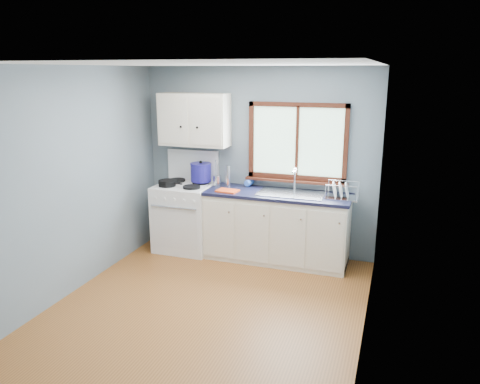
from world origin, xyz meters
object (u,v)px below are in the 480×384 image
(sink, at_px, (291,199))
(utensil_crock, at_px, (217,180))
(gas_range, at_px, (185,215))
(dish_rack, at_px, (341,194))
(thermos, at_px, (228,176))
(base_cabinets, at_px, (277,230))
(stockpot, at_px, (201,172))
(skillet, at_px, (168,182))

(sink, height_order, utensil_crock, utensil_crock)
(sink, bearing_deg, gas_range, -179.29)
(utensil_crock, xyz_separation_m, dish_rack, (1.68, -0.11, -0.02))
(thermos, xyz_separation_m, dish_rack, (1.52, -0.10, -0.09))
(base_cabinets, distance_m, stockpot, 1.31)
(gas_range, distance_m, utensil_crock, 0.67)
(stockpot, distance_m, thermos, 0.40)
(gas_range, bearing_deg, utensil_crock, 17.05)
(base_cabinets, height_order, thermos, thermos)
(base_cabinets, bearing_deg, utensil_crock, 172.55)
(skillet, distance_m, utensil_crock, 0.67)
(gas_range, relative_size, sink, 1.62)
(skillet, xyz_separation_m, stockpot, (0.37, 0.29, 0.10))
(dish_rack, bearing_deg, skillet, -176.91)
(stockpot, height_order, dish_rack, stockpot)
(stockpot, xyz_separation_m, dish_rack, (1.93, -0.12, -0.11))
(thermos, bearing_deg, sink, -6.94)
(utensil_crock, bearing_deg, gas_range, -162.95)
(gas_range, relative_size, base_cabinets, 0.74)
(utensil_crock, xyz_separation_m, thermos, (0.16, -0.01, 0.07))
(thermos, bearing_deg, stockpot, 177.83)
(thermos, bearing_deg, gas_range, -167.82)
(sink, xyz_separation_m, stockpot, (-1.30, 0.12, 0.23))
(sink, relative_size, thermos, 2.94)
(stockpot, bearing_deg, utensil_crock, -2.27)
(gas_range, bearing_deg, skillet, -141.13)
(base_cabinets, relative_size, sink, 2.20)
(utensil_crock, bearing_deg, skillet, -155.63)
(skillet, height_order, dish_rack, dish_rack)
(gas_range, xyz_separation_m, sink, (1.49, 0.02, 0.37))
(gas_range, distance_m, base_cabinets, 1.31)
(gas_range, bearing_deg, base_cabinets, 0.82)
(stockpot, bearing_deg, skillet, -141.96)
(utensil_crock, bearing_deg, sink, -6.21)
(thermos, height_order, dish_rack, thermos)
(base_cabinets, distance_m, dish_rack, 0.99)
(base_cabinets, distance_m, skillet, 1.60)
(gas_range, height_order, sink, gas_range)
(sink, height_order, skillet, sink)
(base_cabinets, bearing_deg, sink, -0.13)
(base_cabinets, distance_m, thermos, 0.97)
(gas_range, xyz_separation_m, utensil_crock, (0.43, 0.13, 0.50))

